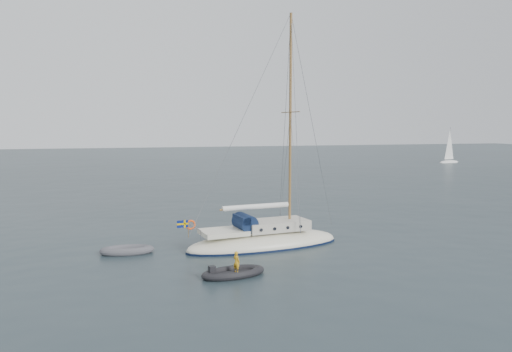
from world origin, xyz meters
name	(u,v)px	position (x,y,z in m)	size (l,w,h in m)	color
ground	(294,253)	(0.00, 0.00, 0.00)	(300.00, 300.00, 0.00)	black
sailboat	(264,229)	(-1.16, 2.09, 1.13)	(10.49, 3.14, 14.94)	silver
dinghy	(127,250)	(-9.38, 2.77, 0.20)	(3.13, 1.41, 0.45)	#505055
rib	(233,272)	(-4.48, -3.29, 0.20)	(3.37, 1.53, 1.25)	black
distant_yacht_b	(449,147)	(56.27, 58.95, 3.24)	(5.72, 3.05, 7.58)	white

